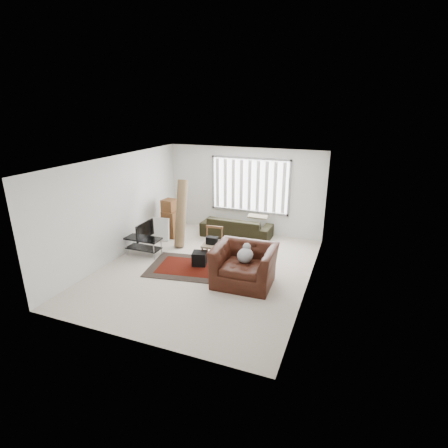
% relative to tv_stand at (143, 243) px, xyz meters
% --- Properties ---
extents(room, '(6.00, 6.02, 2.71)m').
position_rel_tv_stand_xyz_m(room, '(1.98, 0.29, 1.41)').
color(room, beige).
rests_on(room, ground).
extents(persian_rug, '(2.46, 1.85, 0.02)m').
position_rel_tv_stand_xyz_m(persian_rug, '(1.64, -0.25, -0.34)').
color(persian_rug, black).
rests_on(persian_rug, ground).
extents(tv_stand, '(0.98, 0.44, 0.49)m').
position_rel_tv_stand_xyz_m(tv_stand, '(0.00, 0.00, 0.00)').
color(tv_stand, black).
rests_on(tv_stand, ground).
extents(tv, '(0.10, 0.79, 0.46)m').
position_rel_tv_stand_xyz_m(tv, '(-0.00, 0.00, 0.36)').
color(tv, black).
rests_on(tv, tv_stand).
extents(subwoofer, '(0.42, 0.42, 0.34)m').
position_rel_tv_stand_xyz_m(subwoofer, '(1.71, -0.05, -0.16)').
color(subwoofer, black).
rests_on(subwoofer, persian_rug).
extents(moving_boxes, '(0.52, 0.49, 1.18)m').
position_rel_tv_stand_xyz_m(moving_boxes, '(-0.01, 1.51, 0.20)').
color(moving_boxes, brown).
rests_on(moving_boxes, ground).
extents(white_flatpack, '(0.56, 0.23, 0.70)m').
position_rel_tv_stand_xyz_m(white_flatpack, '(-0.14, 1.13, -0.00)').
color(white_flatpack, silver).
rests_on(white_flatpack, ground).
extents(rolled_rug, '(0.37, 0.79, 1.92)m').
position_rel_tv_stand_xyz_m(rolled_rug, '(0.62, 1.05, 0.61)').
color(rolled_rug, brown).
rests_on(rolled_rug, ground).
extents(sofa, '(2.16, 0.94, 0.83)m').
position_rel_tv_stand_xyz_m(sofa, '(1.91, 2.23, 0.06)').
color(sofa, black).
rests_on(sofa, ground).
extents(side_chair, '(0.53, 0.53, 0.90)m').
position_rel_tv_stand_xyz_m(side_chair, '(1.90, 0.34, 0.14)').
color(side_chair, '#887259').
rests_on(side_chair, ground).
extents(armchair, '(1.43, 1.26, 1.02)m').
position_rel_tv_stand_xyz_m(armchair, '(3.06, -0.52, 0.16)').
color(armchair, '#33130A').
rests_on(armchair, ground).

